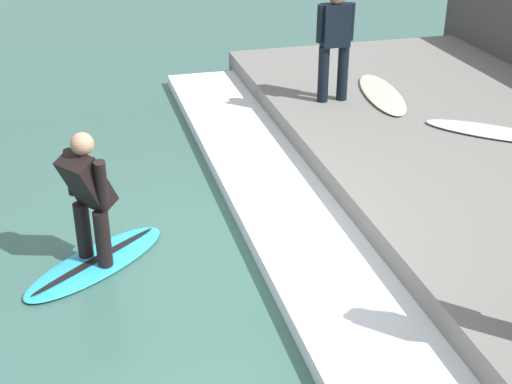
{
  "coord_description": "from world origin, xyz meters",
  "views": [
    {
      "loc": [
        -0.92,
        -6.17,
        3.97
      ],
      "look_at": [
        0.74,
        0.0,
        0.7
      ],
      "focal_mm": 50.0,
      "sensor_mm": 36.0,
      "label": 1
    }
  ],
  "objects_px": {
    "surfer_riding": "(88,192)",
    "surfboard_spare": "(491,131)",
    "surfboard_riding": "(96,262)",
    "surfer_waiting_far": "(335,39)",
    "surfboard_waiting_far": "(382,94)"
  },
  "relations": [
    {
      "from": "surfer_riding",
      "to": "surfboard_spare",
      "type": "xyz_separation_m",
      "value": [
        5.17,
        1.17,
        -0.37
      ]
    },
    {
      "from": "surfboard_riding",
      "to": "surfer_waiting_far",
      "type": "height_order",
      "value": "surfer_waiting_far"
    },
    {
      "from": "surfer_waiting_far",
      "to": "surfboard_waiting_far",
      "type": "height_order",
      "value": "surfer_waiting_far"
    },
    {
      "from": "surfboard_spare",
      "to": "surfboard_waiting_far",
      "type": "bearing_deg",
      "value": 113.9
    },
    {
      "from": "surfboard_waiting_far",
      "to": "surfboard_spare",
      "type": "bearing_deg",
      "value": -66.1
    },
    {
      "from": "surfboard_riding",
      "to": "surfer_waiting_far",
      "type": "distance_m",
      "value": 4.82
    },
    {
      "from": "surfboard_riding",
      "to": "surfer_waiting_far",
      "type": "bearing_deg",
      "value": 38.83
    },
    {
      "from": "surfer_riding",
      "to": "surfer_waiting_far",
      "type": "bearing_deg",
      "value": 38.83
    },
    {
      "from": "surfer_riding",
      "to": "surfer_waiting_far",
      "type": "xyz_separation_m",
      "value": [
        3.62,
        2.91,
        0.5
      ]
    },
    {
      "from": "surfboard_riding",
      "to": "surfer_riding",
      "type": "height_order",
      "value": "surfer_riding"
    },
    {
      "from": "surfboard_riding",
      "to": "surfboard_spare",
      "type": "distance_m",
      "value": 5.32
    },
    {
      "from": "surfboard_riding",
      "to": "surfboard_spare",
      "type": "relative_size",
      "value": 1.09
    },
    {
      "from": "surfer_waiting_far",
      "to": "surfboard_waiting_far",
      "type": "relative_size",
      "value": 0.84
    },
    {
      "from": "surfboard_waiting_far",
      "to": "surfer_riding",
      "type": "bearing_deg",
      "value": -146.6
    },
    {
      "from": "surfer_riding",
      "to": "surfboard_spare",
      "type": "height_order",
      "value": "surfer_riding"
    }
  ]
}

